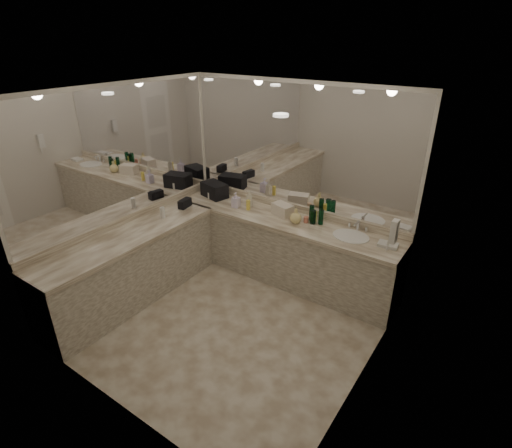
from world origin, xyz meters
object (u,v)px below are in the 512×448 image
Objects in this scene: soap_bottle_a at (249,199)px; cream_cosmetic_case at (283,209)px; soap_bottle_b at (236,200)px; wall_phone at (394,231)px; hand_towel at (388,245)px; black_toiletry_bag at (215,190)px; soap_bottle_c at (296,216)px; sink at (351,237)px.

cream_cosmetic_case is at bearing 2.80° from soap_bottle_a.
soap_bottle_b reaches higher than cream_cosmetic_case.
wall_phone reaches higher than hand_towel.
hand_towel is (2.61, -0.06, -0.09)m from black_toiletry_bag.
hand_towel is 2.11m from soap_bottle_b.
soap_bottle_c is at bearing -6.12° from soap_bottle_a.
black_toiletry_bag is at bearing 164.59° from soap_bottle_b.
soap_bottle_a is (-2.13, 0.54, -0.33)m from wall_phone.
black_toiletry_bag is 1.44m from soap_bottle_c.
soap_bottle_a reaches higher than soap_bottle_c.
wall_phone is 1.12× the size of soap_bottle_b.
hand_towel is at bearing 2.13° from soap_bottle_b.
soap_bottle_b is at bearing -142.90° from soap_bottle_a.
black_toiletry_bag reaches higher than sink.
sink is 1.83× the size of wall_phone.
soap_bottle_c is (-0.73, -0.04, 0.10)m from sink.
sink is 2.17m from black_toiletry_bag.
cream_cosmetic_case is (-1.00, 0.07, 0.09)m from sink.
soap_bottle_b is 0.94m from soap_bottle_c.
black_toiletry_bag is at bearing 175.58° from soap_bottle_c.
wall_phone reaches higher than black_toiletry_bag.
sink is 2.01× the size of hand_towel.
black_toiletry_bag is 0.52m from soap_bottle_b.
soap_bottle_b is (-2.27, 0.43, -0.34)m from wall_phone.
soap_bottle_a is 0.79m from soap_bottle_c.
soap_bottle_c is at bearing 161.10° from wall_phone.
hand_towel is at bearing 2.54° from soap_bottle_c.
wall_phone is 1.46m from soap_bottle_c.
soap_bottle_a is at bearing 37.10° from soap_bottle_b.
black_toiletry_bag is at bearing 178.17° from sink.
cream_cosmetic_case reaches higher than sink.
soap_bottle_a is at bearing -160.23° from cream_cosmetic_case.
black_toiletry_bag is at bearing -163.05° from cream_cosmetic_case.
wall_phone is at bearing -10.75° from soap_bottle_b.
hand_towel is (0.44, 0.01, 0.02)m from sink.
wall_phone is 0.86× the size of cream_cosmetic_case.
black_toiletry_bag is 1.99× the size of soap_bottle_c.
black_toiletry_bag is at bearing 168.40° from wall_phone.
black_toiletry_bag is 2.61m from hand_towel.
sink is 2.04× the size of soap_bottle_b.
black_toiletry_bag is (-2.77, 0.57, -0.34)m from wall_phone.
sink is 0.74m from soap_bottle_c.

